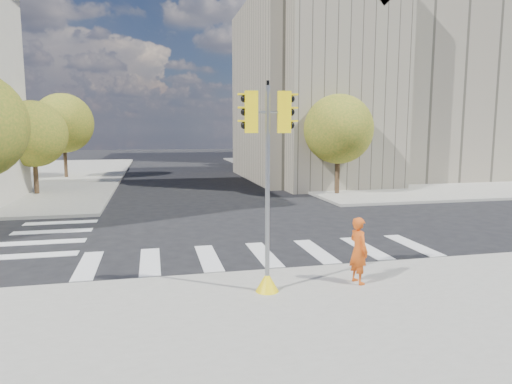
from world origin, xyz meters
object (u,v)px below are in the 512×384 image
Objects in this scene: lamp_far at (271,124)px; lamp_near at (322,122)px; traffic_signal at (267,204)px; photographer at (359,250)px.

lamp_near is at bearing -90.00° from lamp_far.
lamp_near is 21.76m from traffic_signal.
photographer is at bearing 10.37° from traffic_signal.
traffic_signal is 2.93× the size of photographer.
lamp_far is 34.95m from traffic_signal.
traffic_signal is at bearing 80.77° from photographer.
lamp_far is at bearing -22.12° from photographer.
lamp_near is 1.00× the size of lamp_far.
lamp_near is 14.00m from lamp_far.
photographer is (-6.52, -19.63, -3.58)m from lamp_near.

